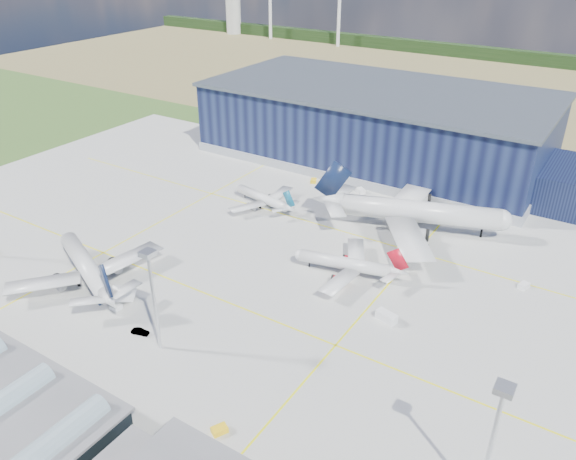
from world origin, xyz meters
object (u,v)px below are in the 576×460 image
Objects in this scene: gse_cart_b at (361,191)px; car_b at (140,332)px; light_mast_east at (495,427)px; airstair at (124,297)px; light_mast_center at (152,285)px; airliner_widebody at (420,201)px; hangar at (383,128)px; gse_tug_c at (314,181)px; airliner_regional at (262,193)px; gse_tug_b at (219,430)px; airliner_navy at (85,258)px; airliner_red at (345,257)px; gse_van_a at (386,317)px; gse_cart_a at (524,286)px.

car_b is (-7.08, -91.09, -0.05)m from gse_cart_b.
airstair is (-82.88, 6.91, -13.75)m from light_mast_east.
light_mast_center reaches higher than airliner_widebody.
hangar is 50.52× the size of gse_tug_c.
airliner_regional is (-85.90, 66.54, -11.17)m from light_mast_east.
airstair reaches higher than gse_tug_b.
airstair is at bearing -95.18° from hangar.
light_mast_center is at bearing -171.86° from airliner_navy.
hangar reaches higher than car_b.
airliner_red is at bearing -74.48° from gse_tug_c.
hangar reaches higher than airliner_navy.
gse_van_a is 59.47m from airstair.
light_mast_center is 23.59m from airstair.
airliner_regional reaches higher than car_b.
light_mast_east reaches higher than car_b.
light_mast_center is 8.17× the size of gse_cart_a.
gse_tug_b is at bearing -175.55° from airliner_navy.
airliner_navy is 89.46m from gse_cart_b.
gse_tug_c is (-16.75, 90.90, -14.80)m from light_mast_center.
gse_cart_b reaches higher than gse_cart_a.
hangar is at bearing -15.62° from car_b.
light_mast_east is 8.01× the size of gse_tug_c.
airliner_regional is at bearing 173.95° from airliner_widebody.
airliner_navy is at bearing -164.27° from gse_cart_b.
light_mast_east reaches higher than gse_tug_c.
light_mast_center reaches higher than gse_van_a.
light_mast_center is at bearing -113.62° from car_b.
gse_tug_b is at bearing 179.98° from gse_van_a.
hangar is 30.19× the size of gse_van_a.
gse_cart_a is at bearing -42.88° from gse_tug_c.
airliner_red is 20.84m from gse_van_a.
hangar is 124.38m from car_b.
gse_cart_b reaches higher than gse_tug_c.
gse_cart_a is 79.64m from gse_tug_c.
gse_tug_b is at bearing -97.64° from gse_cart_a.
light_mast_east is 4.79× the size of gse_van_a.
airliner_regional is 9.29× the size of gse_cart_a.
airliner_widebody is 88.17m from gse_tug_b.
car_b is (-32.13, -76.11, -8.53)m from airliner_widebody.
hangar reaches higher than airstair.
gse_tug_b is at bearing -165.29° from light_mast_east.
gse_van_a is (42.56, -91.42, -10.57)m from hangar.
light_mast_east is 0.88× the size of airliner_regional.
airliner_red is at bearing -138.78° from gse_cart_a.
airliner_regional is 65.38m from gse_van_a.
gse_tug_b is at bearing 132.04° from airliner_regional.
hangar is 2.58× the size of airliner_widebody.
gse_cart_a is 0.54× the size of airstair.
airliner_red is (-46.28, 45.36, -10.65)m from light_mast_east.
light_mast_center and light_mast_east have the same top height.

